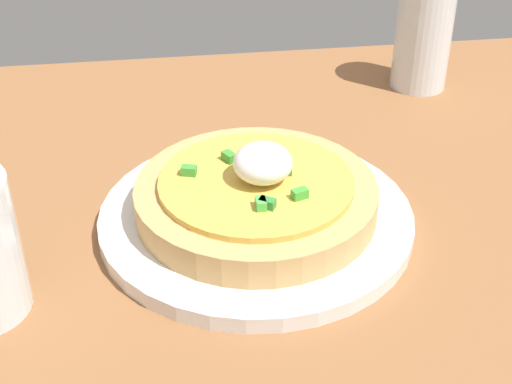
# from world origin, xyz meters

# --- Properties ---
(dining_table) EXTENTS (1.16, 0.70, 0.02)m
(dining_table) POSITION_xyz_m (0.00, 0.00, 0.01)
(dining_table) COLOR #905D37
(dining_table) RESTS_ON ground
(plate) EXTENTS (0.27, 0.27, 0.01)m
(plate) POSITION_xyz_m (0.03, -0.03, 0.03)
(plate) COLOR white
(plate) RESTS_ON dining_table
(pizza) EXTENTS (0.21, 0.21, 0.06)m
(pizza) POSITION_xyz_m (0.03, -0.03, 0.05)
(pizza) COLOR tan
(pizza) RESTS_ON plate
(cup_near) EXTENTS (0.06, 0.06, 0.12)m
(cup_near) POSITION_xyz_m (0.26, 0.22, 0.08)
(cup_near) COLOR silver
(cup_near) RESTS_ON dining_table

